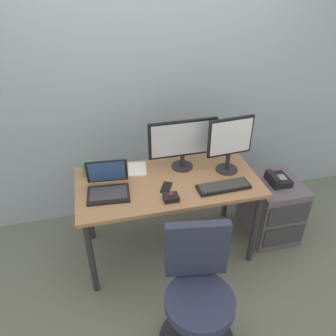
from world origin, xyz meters
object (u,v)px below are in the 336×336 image
paper_notepad (137,169)px  cell_phone (166,187)px  office_chair (198,298)px  monitor_side (230,141)px  file_cabinet (271,207)px  coffee_mug (89,169)px  desk_phone (278,179)px  laptop (108,186)px  monitor_main (183,141)px  trackball_mouse (171,197)px  keyboard (223,187)px

paper_notepad → cell_phone: 0.35m
office_chair → paper_notepad: 1.13m
office_chair → monitor_side: size_ratio=1.95×
file_cabinet → coffee_mug: 1.68m
desk_phone → paper_notepad: bearing=168.8°
desk_phone → paper_notepad: (-1.18, 0.23, 0.14)m
coffee_mug → desk_phone: bearing=-9.2°
desk_phone → paper_notepad: paper_notepad is taller
laptop → cell_phone: bearing=-7.9°
coffee_mug → laptop: bearing=-63.6°
monitor_side → laptop: size_ratio=1.42×
paper_notepad → office_chair: bearing=-79.0°
desk_phone → monitor_side: bearing=172.8°
office_chair → coffee_mug: 1.29m
monitor_main → monitor_side: bearing=-20.7°
file_cabinet → trackball_mouse: 1.15m
monitor_main → trackball_mouse: bearing=-116.2°
desk_phone → trackball_mouse: trackball_mouse is taller
file_cabinet → monitor_side: monitor_side is taller
monitor_side → paper_notepad: 0.79m
file_cabinet → monitor_side: bearing=175.0°
coffee_mug → trackball_mouse: bearing=-39.8°
file_cabinet → trackball_mouse: (-1.01, -0.23, 0.48)m
monitor_main → keyboard: bearing=-57.9°
keyboard → coffee_mug: size_ratio=3.59×
desk_phone → monitor_main: 0.91m
file_cabinet → monitor_main: size_ratio=1.03×
desk_phone → trackball_mouse: bearing=-167.8°
desk_phone → office_chair: 1.29m
file_cabinet → desk_phone: size_ratio=2.91×
monitor_side → trackball_mouse: size_ratio=4.27×
laptop → trackball_mouse: bearing=-25.5°
trackball_mouse → paper_notepad: size_ratio=0.53×
desk_phone → monitor_side: size_ratio=0.43×
trackball_mouse → cell_phone: size_ratio=0.77×
monitor_main → trackball_mouse: size_ratio=5.15×
monitor_side → keyboard: size_ratio=1.13×
office_chair → trackball_mouse: bearing=92.8°
laptop → trackball_mouse: laptop is taller
desk_phone → paper_notepad: size_ratio=0.96×
file_cabinet → office_chair: bearing=-139.6°
file_cabinet → monitor_main: (-0.81, 0.17, 0.70)m
laptop → file_cabinet: bearing=1.1°
keyboard → office_chair: bearing=-121.4°
coffee_mug → cell_phone: coffee_mug is taller
keyboard → cell_phone: bearing=166.6°
cell_phone → keyboard: bearing=12.8°
file_cabinet → monitor_side: (-0.47, 0.04, 0.73)m
monitor_main → monitor_side: 0.37m
office_chair → monitor_main: 1.18m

